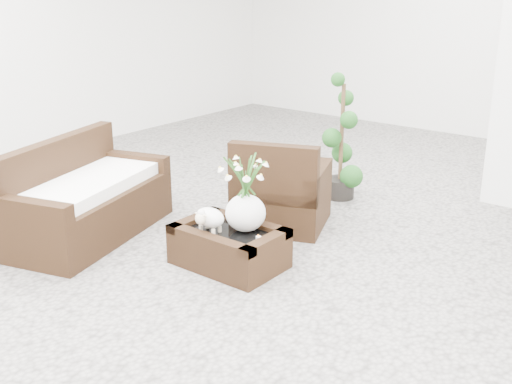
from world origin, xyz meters
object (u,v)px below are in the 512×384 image
Objects in this scene: topiary at (342,138)px; coffee_table at (229,248)px; armchair at (282,181)px; loveseat at (88,190)px.

coffee_table is at bearing -85.01° from topiary.
topiary is at bearing 94.99° from coffee_table.
armchair is 1.08m from topiary.
armchair is 0.53× the size of loveseat.
topiary is (1.29, 2.41, 0.23)m from loveseat.
topiary is (0.03, 1.05, 0.23)m from armchair.
loveseat is 1.25× the size of topiary.
topiary is at bearing -113.31° from armchair.
loveseat is at bearing 25.41° from armchair.
loveseat is (-1.26, -1.36, 0.00)m from armchair.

